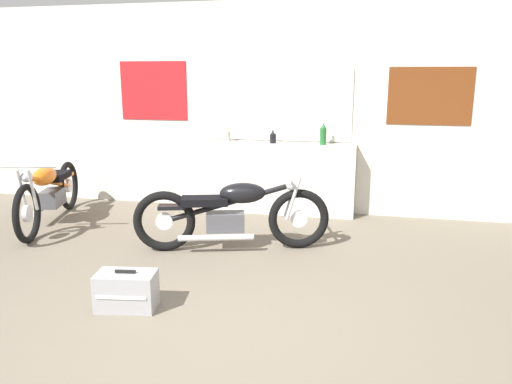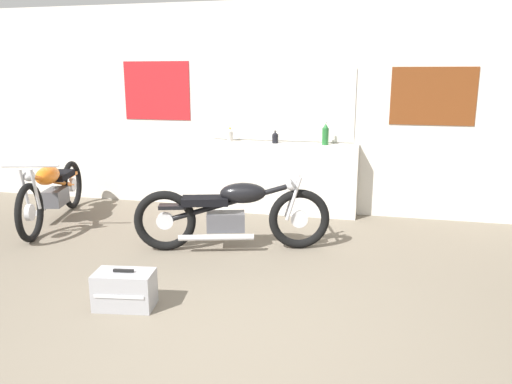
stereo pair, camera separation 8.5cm
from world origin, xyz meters
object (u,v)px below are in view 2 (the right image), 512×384
bottle_center (325,135)px  motorcycle_black (232,213)px  hard_case_silver (125,290)px  bottle_leftmost (230,135)px  motorcycle_orange (53,191)px  bottle_left_center (275,138)px

bottle_center → motorcycle_black: bearing=-118.0°
motorcycle_black → hard_case_silver: motorcycle_black is taller
bottle_leftmost → bottle_center: size_ratio=0.62×
bottle_leftmost → motorcycle_orange: size_ratio=0.09×
bottle_leftmost → motorcycle_black: size_ratio=0.09×
bottle_left_center → hard_case_silver: bearing=-101.3°
bottle_left_center → hard_case_silver: size_ratio=0.33×
motorcycle_black → hard_case_silver: (-0.46, -1.54, -0.25)m
motorcycle_black → hard_case_silver: 1.63m
bottle_leftmost → bottle_left_center: bottle_leftmost is taller
bottle_leftmost → hard_case_silver: bottle_leftmost is taller
bottle_leftmost → motorcycle_orange: bearing=-150.5°
bottle_left_center → motorcycle_black: 1.67m
bottle_leftmost → bottle_center: (1.29, -0.04, 0.05)m
bottle_left_center → bottle_center: bearing=-0.7°
bottle_left_center → bottle_center: (0.66, -0.01, 0.06)m
bottle_center → hard_case_silver: bearing=-112.6°
bottle_leftmost → bottle_center: bottle_center is taller
bottle_left_center → motorcycle_orange: bottle_left_center is taller
bottle_leftmost → motorcycle_black: (0.48, -1.57, -0.64)m
motorcycle_black → motorcycle_orange: 2.53m
hard_case_silver → bottle_left_center: bearing=78.7°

